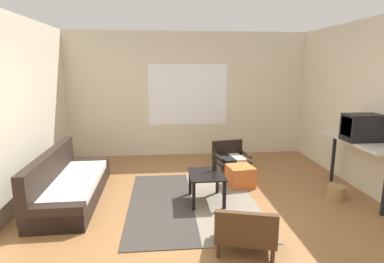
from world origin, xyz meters
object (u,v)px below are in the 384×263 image
couch (69,185)px  glass_bottle (215,162)px  console_shelf (359,147)px  crt_television (363,128)px  armchair_by_window (230,156)px  clay_vase (349,128)px  coffee_table (206,179)px  ottoman_orange (240,176)px  wicker_basket (336,192)px  armchair_striped_foreground (246,230)px

couch → glass_bottle: 2.22m
couch → console_shelf: (4.34, -0.28, 0.56)m
couch → crt_television: crt_television is taller
armchair_by_window → clay_vase: clay_vase is taller
coffee_table → ottoman_orange: size_ratio=1.58×
armchair_by_window → console_shelf: 2.26m
coffee_table → armchair_by_window: (0.67, 1.47, -0.09)m
couch → wicker_basket: 4.03m
couch → clay_vase: bearing=-0.0°
couch → glass_bottle: glass_bottle is taller
armchair_by_window → console_shelf: bearing=-42.3°
console_shelf → couch: bearing=176.3°
armchair_striped_foreground → glass_bottle: 1.48m
armchair_striped_foreground → clay_vase: clay_vase is taller
clay_vase → ottoman_orange: bearing=170.1°
coffee_table → console_shelf: bearing=-0.3°
crt_television → clay_vase: bearing=89.4°
armchair_striped_foreground → console_shelf: 2.48m
wicker_basket → glass_bottle: bearing=173.0°
coffee_table → armchair_by_window: 1.62m
coffee_table → wicker_basket: size_ratio=2.37×
ottoman_orange → wicker_basket: ottoman_orange is taller
armchair_by_window → armchair_striped_foreground: 2.80m
crt_television → coffee_table: bearing=178.5°
glass_bottle → clay_vase: bearing=3.4°
console_shelf → clay_vase: 0.37m
console_shelf → glass_bottle: (-2.16, 0.15, -0.22)m
ottoman_orange → console_shelf: console_shelf is taller
crt_television → glass_bottle: (-2.15, 0.20, -0.52)m
coffee_table → wicker_basket: bearing=-2.5°
clay_vase → glass_bottle: size_ratio=1.08×
clay_vase → wicker_basket: bearing=-133.3°
armchair_striped_foreground → wicker_basket: armchair_striped_foreground is taller
armchair_by_window → armchair_striped_foreground: same height
console_shelf → wicker_basket: bearing=-167.5°
wicker_basket → crt_television: bearing=4.1°
ottoman_orange → clay_vase: clay_vase is taller
clay_vase → console_shelf: bearing=-90.0°
couch → armchair_striped_foreground: 2.77m
coffee_table → crt_television: bearing=-1.5°
ottoman_orange → coffee_table: bearing=-139.5°
armchair_by_window → console_shelf: (1.62, -1.48, 0.53)m
armchair_by_window → glass_bottle: glass_bottle is taller
wicker_basket → coffee_table: bearing=177.5°
couch → console_shelf: size_ratio=1.49×
armchair_striped_foreground → wicker_basket: (1.72, 1.22, -0.15)m
armchair_by_window → clay_vase: (1.62, -1.20, 0.76)m
coffee_table → ottoman_orange: 0.87m
coffee_table → console_shelf: 2.34m
couch → console_shelf: bearing=-3.7°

